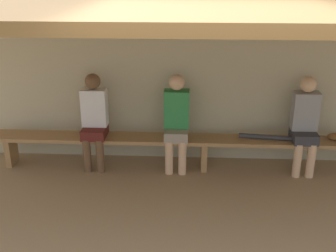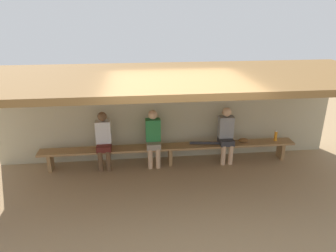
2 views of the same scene
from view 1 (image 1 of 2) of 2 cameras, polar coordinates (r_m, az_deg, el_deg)
The scene contains 9 objects.
ground_plane at distance 4.68m, azimuth 5.35°, elevation -14.39°, with size 24.00×24.00×0.00m, color #9E7F59.
back_wall at distance 6.02m, azimuth 5.04°, elevation 5.65°, with size 8.00×0.20×2.20m, color #B7AD8C.
dugout_roof at distance 4.52m, azimuth 6.04°, elevation 15.36°, with size 8.00×2.80×0.12m, color brown.
bench at distance 5.83m, azimuth 4.94°, elevation -2.31°, with size 6.00×0.36×0.46m.
player_with_sunglasses at distance 5.91m, azimuth 18.08°, elevation 0.57°, with size 0.34×0.42×1.34m.
player_middle at distance 5.85m, azimuth -9.97°, elevation 1.11°, with size 0.34×0.42×1.34m.
player_in_white at distance 5.71m, azimuth 1.15°, elevation 0.92°, with size 0.34×0.42×1.34m.
baseball_glove_worn at distance 6.16m, azimuth 21.80°, elevation -1.36°, with size 0.24×0.17×0.09m, color brown.
baseball_bat at distance 5.89m, azimuth 13.51°, elevation -1.49°, with size 0.07×0.07×0.81m, color #333338.
Camera 1 is at (-0.23, -3.79, 2.73)m, focal length 44.96 mm.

